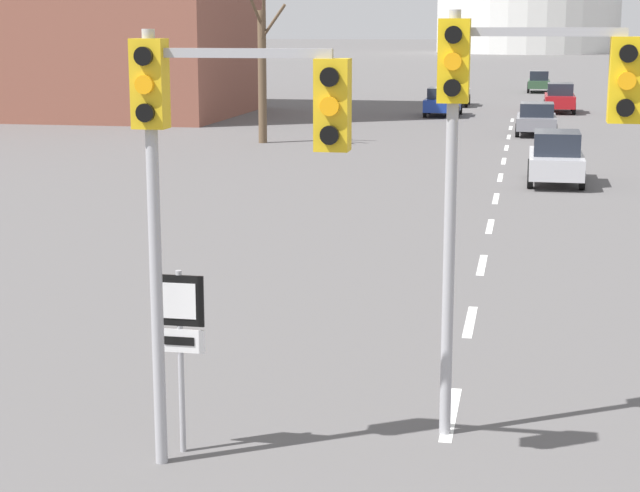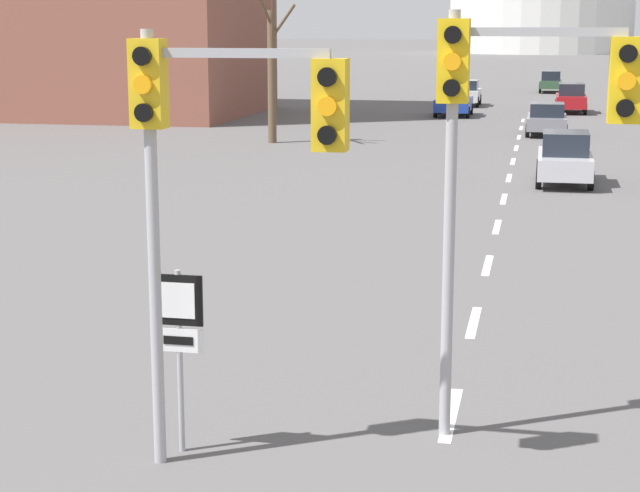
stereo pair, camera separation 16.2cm
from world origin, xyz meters
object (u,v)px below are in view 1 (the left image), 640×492
object	(u,v)px
traffic_signal_centre_tall	(511,119)
sedan_distant_centre	(443,102)
route_sign_post	(180,331)
sedan_far_left	(455,93)
sedan_near_left	(560,98)
traffic_signal_near_left	(214,141)
sedan_far_right	(556,158)
sedan_near_right	(536,119)
sedan_mid_centre	(539,81)

from	to	relation	value
traffic_signal_centre_tall	sedan_distant_centre	xyz separation A→B (m)	(-4.51, 47.69, -3.10)
route_sign_post	sedan_far_left	distance (m)	56.83
traffic_signal_centre_tall	sedan_far_left	xyz separation A→B (m)	(-4.38, 55.65, -3.08)
traffic_signal_centre_tall	sedan_near_left	distance (m)	51.50
traffic_signal_near_left	traffic_signal_centre_tall	world-z (taller)	traffic_signal_centre_tall
route_sign_post	sedan_far_right	xyz separation A→B (m)	(4.78, 23.31, -0.66)
traffic_signal_near_left	route_sign_post	bearing A→B (deg)	148.10
sedan_near_right	sedan_mid_centre	distance (m)	33.08
route_sign_post	sedan_distant_centre	xyz separation A→B (m)	(-0.85, 48.87, -0.69)
route_sign_post	sedan_distant_centre	bearing A→B (deg)	90.99
sedan_near_left	traffic_signal_near_left	bearing A→B (deg)	-95.46
traffic_signal_centre_tall	sedan_near_left	xyz separation A→B (m)	(1.94, 51.37, -3.04)
route_sign_post	sedan_near_right	xyz separation A→B (m)	(4.24, 39.03, -0.73)
traffic_signal_centre_tall	sedan_near_right	xyz separation A→B (m)	(0.57, 37.86, -3.14)
sedan_near_right	traffic_signal_centre_tall	bearing A→B (deg)	-90.86
route_sign_post	sedan_distant_centre	size ratio (longest dim) A/B	0.55
route_sign_post	sedan_near_left	world-z (taller)	route_sign_post
sedan_distant_centre	sedan_mid_centre	bearing A→B (deg)	76.96
traffic_signal_centre_tall	sedan_near_left	world-z (taller)	traffic_signal_centre_tall
traffic_signal_centre_tall	sedan_far_right	size ratio (longest dim) A/B	1.27
traffic_signal_near_left	sedan_far_left	bearing A→B (deg)	91.27
traffic_signal_near_left	traffic_signal_centre_tall	bearing A→B (deg)	26.11
sedan_distant_centre	traffic_signal_centre_tall	bearing A→B (deg)	-84.59
sedan_near_right	sedan_far_left	world-z (taller)	sedan_far_left
traffic_signal_centre_tall	sedan_near_right	distance (m)	37.99
sedan_far_left	sedan_far_right	world-z (taller)	sedan_far_right
sedan_near_right	sedan_distant_centre	distance (m)	11.07
sedan_near_left	sedan_near_right	world-z (taller)	sedan_near_left
sedan_mid_centre	sedan_far_left	distance (m)	16.16
sedan_far_right	sedan_distant_centre	world-z (taller)	sedan_far_right
sedan_near_right	sedan_far_left	distance (m)	18.47
sedan_near_right	traffic_signal_near_left	bearing A→B (deg)	-95.33
sedan_mid_centre	sedan_distant_centre	world-z (taller)	sedan_mid_centre
route_sign_post	sedan_mid_centre	size ratio (longest dim) A/B	0.53
traffic_signal_near_left	sedan_far_left	world-z (taller)	traffic_signal_near_left
sedan_mid_centre	sedan_far_left	bearing A→B (deg)	-108.95
traffic_signal_centre_tall	sedan_near_right	world-z (taller)	traffic_signal_centre_tall
sedan_mid_centre	sedan_near_right	bearing A→B (deg)	-90.52
sedan_near_right	sedan_mid_centre	bearing A→B (deg)	89.48
traffic_signal_near_left	sedan_distant_centre	distance (m)	49.32
traffic_signal_near_left	route_sign_post	distance (m)	2.35
sedan_far_left	traffic_signal_centre_tall	bearing A→B (deg)	-85.50
sedan_near_left	sedan_near_right	xyz separation A→B (m)	(-1.38, -13.52, -0.10)
traffic_signal_near_left	sedan_far_right	distance (m)	24.20
traffic_signal_near_left	sedan_mid_centre	bearing A→B (deg)	86.86
route_sign_post	traffic_signal_centre_tall	bearing A→B (deg)	17.77
traffic_signal_near_left	sedan_near_right	distance (m)	39.66
sedan_mid_centre	traffic_signal_near_left	bearing A→B (deg)	-93.14
sedan_near_left	sedan_distant_centre	distance (m)	7.43
traffic_signal_near_left	sedan_near_left	distance (m)	53.21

